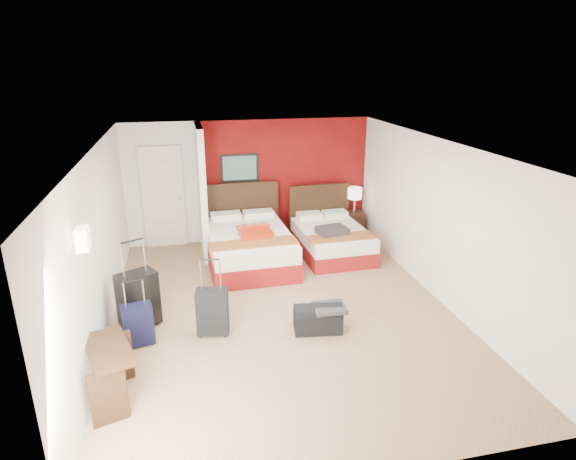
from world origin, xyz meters
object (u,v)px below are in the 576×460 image
object	(u,v)px
red_suitcase_open	(254,230)
suitcase_charcoal	(213,313)
table_lamp	(355,200)
bed_left	(249,248)
suitcase_black	(138,301)
suitcase_navy	(138,326)
bed_right	(332,241)
desk	(112,374)
duffel_bag	(318,320)
nightstand	(353,224)

from	to	relation	value
red_suitcase_open	suitcase_charcoal	bearing A→B (deg)	-118.88
table_lamp	red_suitcase_open	bearing A→B (deg)	-154.59
bed_left	suitcase_black	distance (m)	2.64
suitcase_black	suitcase_navy	bearing A→B (deg)	-117.01
suitcase_charcoal	suitcase_black	bearing A→B (deg)	166.18
bed_right	red_suitcase_open	world-z (taller)	red_suitcase_open
suitcase_black	desk	xyz separation A→B (m)	(-0.17, -1.62, -0.05)
bed_left	duffel_bag	world-z (taller)	bed_left
desk	suitcase_navy	bearing A→B (deg)	62.23
suitcase_charcoal	suitcase_navy	world-z (taller)	suitcase_charcoal
desk	suitcase_charcoal	bearing A→B (deg)	26.79
bed_right	suitcase_navy	xyz separation A→B (m)	(-3.49, -2.51, 0.01)
suitcase_charcoal	bed_right	bearing A→B (deg)	54.22
suitcase_charcoal	nightstand	bearing A→B (deg)	55.34
suitcase_black	desk	world-z (taller)	suitcase_black
bed_left	suitcase_navy	world-z (taller)	bed_left
red_suitcase_open	duffel_bag	distance (m)	2.56
suitcase_charcoal	desk	bearing A→B (deg)	-125.31
table_lamp	desk	world-z (taller)	table_lamp
table_lamp	suitcase_charcoal	xyz separation A→B (m)	(-3.25, -3.32, -0.50)
suitcase_black	red_suitcase_open	bearing A→B (deg)	13.90
bed_left	suitcase_charcoal	distance (m)	2.47
nightstand	duffel_bag	bearing A→B (deg)	-112.35
bed_left	red_suitcase_open	bearing A→B (deg)	-46.66
red_suitcase_open	nightstand	distance (m)	2.60
suitcase_black	desk	size ratio (longest dim) A/B	0.95
suitcase_navy	bed_left	bearing A→B (deg)	41.44
table_lamp	desk	size ratio (longest dim) A/B	0.64
suitcase_charcoal	desk	world-z (taller)	desk
suitcase_charcoal	duffel_bag	size ratio (longest dim) A/B	0.96
red_suitcase_open	suitcase_charcoal	size ratio (longest dim) A/B	1.24
desk	bed_left	bearing A→B (deg)	41.88
suitcase_black	duffel_bag	xyz separation A→B (m)	(2.45, -0.67, -0.23)
nightstand	table_lamp	distance (m)	0.54
duffel_bag	suitcase_charcoal	bearing A→B (deg)	178.38
red_suitcase_open	suitcase_navy	distance (m)	3.02
red_suitcase_open	suitcase_black	bearing A→B (deg)	-143.48
bed_left	table_lamp	distance (m)	2.66
bed_left	nightstand	bearing A→B (deg)	20.83
nightstand	suitcase_black	size ratio (longest dim) A/B	0.70
bed_left	table_lamp	world-z (taller)	table_lamp
bed_right	nightstand	xyz separation A→B (m)	(0.76, 0.87, 0.01)
table_lamp	duffel_bag	distance (m)	4.04
red_suitcase_open	nightstand	xyz separation A→B (m)	(2.32, 1.10, -0.41)
suitcase_navy	desk	bearing A→B (deg)	-110.65
table_lamp	suitcase_black	bearing A→B (deg)	-145.88
desk	red_suitcase_open	bearing A→B (deg)	39.93
red_suitcase_open	suitcase_charcoal	world-z (taller)	red_suitcase_open
bed_right	duffel_bag	distance (m)	2.89
red_suitcase_open	bed_left	bearing A→B (deg)	128.94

